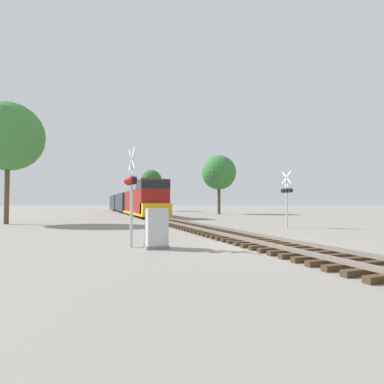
# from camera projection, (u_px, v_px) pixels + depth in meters

# --- Properties ---
(ground_plane) EXTENTS (400.00, 400.00, 0.00)m
(ground_plane) POSITION_uv_depth(u_px,v_px,m) (266.00, 245.00, 12.18)
(ground_plane) COLOR gray
(rail_track_bed) EXTENTS (2.60, 160.00, 0.31)m
(rail_track_bed) POSITION_uv_depth(u_px,v_px,m) (266.00, 242.00, 12.19)
(rail_track_bed) COLOR #42301E
(rail_track_bed) RESTS_ON ground
(freight_train) EXTENTS (3.14, 44.47, 4.28)m
(freight_train) POSITION_uv_depth(u_px,v_px,m) (129.00, 202.00, 50.42)
(freight_train) COLOR maroon
(freight_train) RESTS_ON ground
(crossing_signal_near) EXTENTS (0.40, 1.01, 3.93)m
(crossing_signal_near) POSITION_uv_depth(u_px,v_px,m) (131.00, 186.00, 11.75)
(crossing_signal_near) COLOR #B7B7BC
(crossing_signal_near) RESTS_ON ground
(crossing_signal_far) EXTENTS (0.40, 1.01, 3.99)m
(crossing_signal_far) POSITION_uv_depth(u_px,v_px,m) (287.00, 193.00, 21.09)
(crossing_signal_far) COLOR #B7B7BC
(crossing_signal_far) RESTS_ON ground
(relay_cabinet) EXTENTS (0.87, 0.67, 1.52)m
(relay_cabinet) POSITION_uv_depth(u_px,v_px,m) (157.00, 229.00, 11.44)
(relay_cabinet) COLOR slate
(relay_cabinet) RESTS_ON ground
(tree_far_right) EXTENTS (5.63, 5.63, 10.02)m
(tree_far_right) POSITION_uv_depth(u_px,v_px,m) (8.00, 137.00, 24.59)
(tree_far_right) COLOR brown
(tree_far_right) RESTS_ON ground
(tree_mid_background) EXTENTS (5.37, 5.37, 9.16)m
(tree_mid_background) POSITION_uv_depth(u_px,v_px,m) (219.00, 173.00, 46.69)
(tree_mid_background) COLOR #473521
(tree_mid_background) RESTS_ON ground
(tree_deep_background) EXTENTS (4.44, 4.44, 8.76)m
(tree_deep_background) POSITION_uv_depth(u_px,v_px,m) (151.00, 180.00, 63.56)
(tree_deep_background) COLOR brown
(tree_deep_background) RESTS_ON ground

